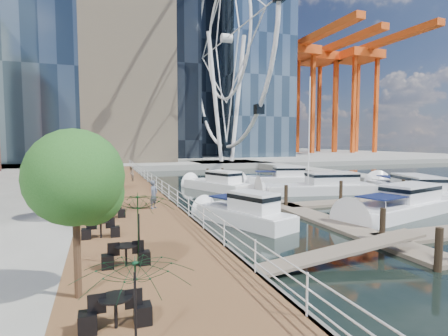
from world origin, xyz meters
name	(u,v)px	position (x,y,z in m)	size (l,w,h in m)	color
ground	(311,237)	(0.00, 0.00, 0.00)	(520.00, 520.00, 0.00)	black
boardwalk	(123,196)	(-9.00, 15.00, 0.50)	(6.00, 60.00, 1.00)	brown
seawall	(158,194)	(-6.00, 15.00, 0.50)	(0.25, 60.00, 1.00)	#595954
land_far	(135,155)	(0.00, 102.00, 0.50)	(200.00, 114.00, 1.00)	gray
breakwater	(356,178)	(20.00, 20.00, 0.50)	(4.00, 60.00, 1.00)	gray
pier	(227,164)	(14.00, 52.00, 0.50)	(14.00, 12.00, 1.00)	gray
railing	(156,183)	(-6.10, 15.00, 1.52)	(0.10, 60.00, 1.05)	white
floating_docks	(324,195)	(7.97, 9.98, 0.49)	(16.00, 34.00, 2.60)	#6D6051
ferris_wheel	(227,39)	(14.00, 52.00, 25.92)	(5.80, 45.60, 47.80)	white
port_cranes	(322,101)	(67.67, 95.67, 20.00)	(40.00, 52.00, 38.00)	#D84C14
street_trees	(91,153)	(-11.40, 14.00, 4.29)	(2.60, 42.60, 4.60)	#3F2B1C
cafe_tables	(112,241)	(-10.40, -2.00, 1.37)	(2.50, 13.70, 0.74)	black
yacht_foreground	(400,215)	(9.24, 2.78, 0.00)	(3.06, 11.41, 2.15)	white
pedestrian_near	(154,194)	(-7.62, 6.00, 1.89)	(0.65, 0.43, 1.78)	#4A5263
pedestrian_mid	(131,174)	(-7.71, 21.99, 1.80)	(0.77, 0.60, 1.59)	#7B6555
pedestrian_far	(111,166)	(-9.45, 33.00, 1.86)	(1.01, 0.42, 1.72)	#353B42
moored_yachts	(323,196)	(9.43, 12.16, 0.00)	(25.24, 33.94, 11.50)	silver
cafe_seating	(119,229)	(-10.20, -3.46, 2.18)	(4.68, 13.97, 2.52)	#0E351D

